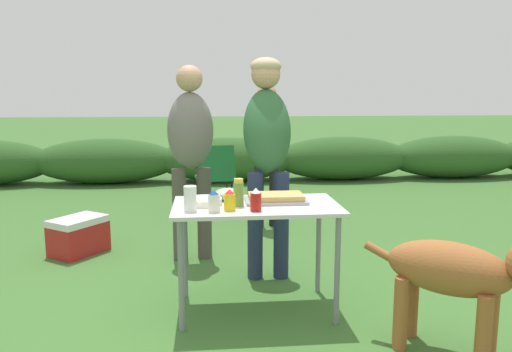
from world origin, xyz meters
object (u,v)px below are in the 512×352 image
Objects in this scene: ketchup_bottle at (256,200)px; standing_person_in_dark_puffer at (267,139)px; mixing_bowl at (228,194)px; mayo_bottle at (214,202)px; mustard_bottle at (230,200)px; standing_person_in_navy_coat at (267,142)px; food_tray at (276,198)px; plate_stack at (203,201)px; folding_table at (256,216)px; paper_cup_stack at (190,199)px; dog at (460,274)px; cooler_box at (79,236)px; camp_chair_green_behind_table at (215,173)px; standing_person_in_olive_jacket at (191,145)px; relish_jar at (239,193)px.

ketchup_bottle is 0.08× the size of standing_person_in_dark_puffer.
mixing_bowl is 1.40× the size of mayo_bottle.
standing_person_in_navy_coat reaches higher than mustard_bottle.
food_tray is 1.67× the size of plate_stack.
mayo_bottle is at bearing -145.49° from folding_table.
paper_cup_stack reaches higher than folding_table.
paper_cup_stack is (-0.57, -0.22, 0.05)m from food_tray.
standing_person_in_dark_puffer is at bearing -107.73° from dog.
standing_person_in_navy_coat reaches higher than cooler_box.
standing_person_in_navy_coat is (0.19, 2.11, 0.18)m from food_tray.
camp_chair_green_behind_table is (-0.05, 3.24, -0.34)m from mustard_bottle.
standing_person_in_navy_coat is (0.79, 1.04, -0.07)m from standing_person_in_olive_jacket.
camp_chair_green_behind_table is at bearing 96.96° from food_tray.
relish_jar is (0.06, -0.21, 0.05)m from mixing_bowl.
camp_chair_green_behind_table reaches higher than folding_table.
standing_person_in_dark_puffer reaches higher than paper_cup_stack.
mustard_bottle is at bearing 18.65° from mayo_bottle.
camp_chair_green_behind_table reaches higher than cooler_box.
ketchup_bottle is 0.09× the size of standing_person_in_olive_jacket.
ketchup_bottle is 2.26m from cooler_box.
relish_jar is (0.31, 0.11, 0.01)m from paper_cup_stack.
standing_person_in_dark_puffer reaches higher than mayo_bottle.
standing_person_in_dark_puffer reaches higher than camp_chair_green_behind_table.
mayo_bottle is 0.10m from mustard_bottle.
dog reaches higher than cooler_box.
cooler_box is at bearing 137.80° from mixing_bowl.
standing_person_in_navy_coat is (0.17, 1.44, -0.16)m from standing_person_in_dark_puffer.
plate_stack is 0.16× the size of standing_person_in_navy_coat.
relish_jar is 1.23× the size of ketchup_bottle.
ketchup_bottle is at bearing -4.48° from paper_cup_stack.
standing_person_in_dark_puffer is at bearing 56.32° from paper_cup_stack.
mayo_bottle is at bearing -161.35° from mustard_bottle.
camp_chair_green_behind_table is at bearing 100.89° from standing_person_in_dark_puffer.
mustard_bottle is at bearing -74.09° from dog.
dog is at bearing -35.56° from mixing_bowl.
mixing_bowl is at bearing -119.85° from standing_person_in_dark_puffer.
ketchup_bottle reaches higher than dog.
mustard_bottle is at bearing -138.79° from folding_table.
folding_table is 0.86m from standing_person_in_dark_puffer.
food_tray is 0.49m from mayo_bottle.
folding_table is 7.44× the size of ketchup_bottle.
camp_chair_green_behind_table reaches higher than plate_stack.
cooler_box is (-2.58, 2.10, -0.31)m from dog.
standing_person_in_dark_puffer is at bearing 77.61° from folding_table.
mayo_bottle is (-0.10, -0.36, 0.03)m from mixing_bowl.
folding_table reaches higher than dog.
paper_cup_stack is 1.09m from standing_person_in_dark_puffer.
mixing_bowl is 1.07× the size of relish_jar.
folding_table is 0.64× the size of standing_person_in_olive_jacket.
standing_person_in_dark_puffer is 1.81m from dog.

